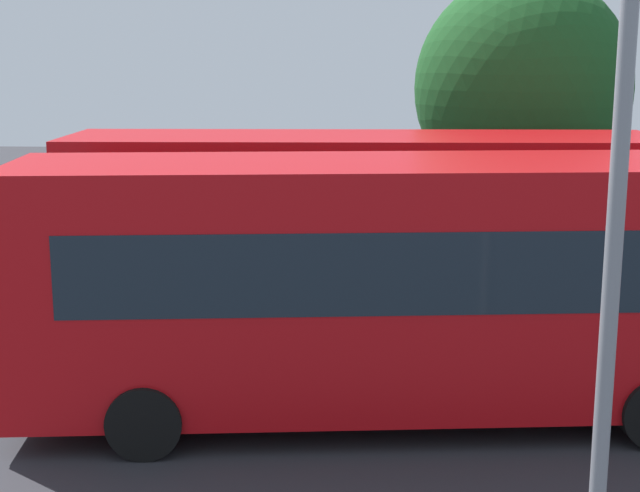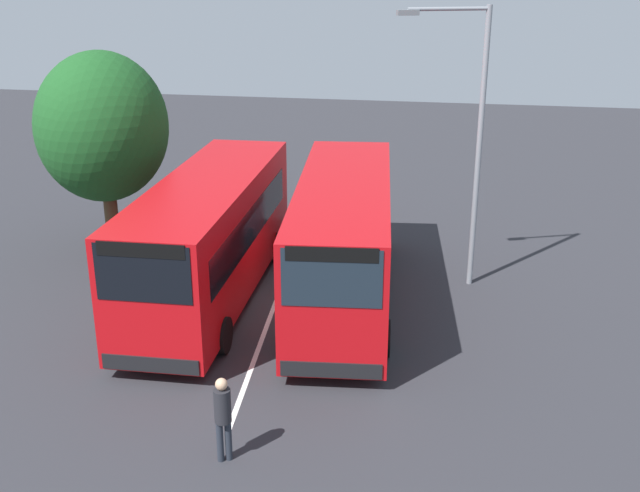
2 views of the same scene
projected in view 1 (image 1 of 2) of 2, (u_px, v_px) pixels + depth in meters
The scene contains 6 objects.
ground_plane at pixel (375, 370), 14.25m from camera, with size 65.96×65.96×0.00m, color #2B2B30.
bus_far_left at pixel (359, 228), 15.63m from camera, with size 9.79×2.77×3.41m.
bus_center_left at pixel (391, 281), 12.06m from camera, with size 9.91×3.35×3.41m.
street_lamp at pixel (608, 81), 8.25m from camera, with size 1.06×2.43×7.83m.
depot_tree at pixel (522, 89), 19.39m from camera, with size 4.48×4.03×6.37m.
lane_stripe_outer_left at pixel (375, 370), 14.24m from camera, with size 13.11×0.12×0.01m, color silver.
Camera 1 is at (0.19, 13.58, 4.78)m, focal length 52.45 mm.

